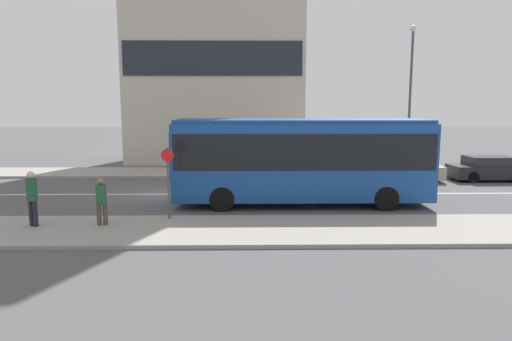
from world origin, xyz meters
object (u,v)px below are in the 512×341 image
Objects in this scene: pedestrian_near_stop at (32,195)px; parked_car_1 at (490,169)px; parked_car_0 at (397,169)px; street_lamp at (410,87)px; pedestrian_down_pavement at (101,199)px; city_bus at (301,156)px; bus_stop_sign at (168,177)px.

parked_car_1 is at bearing 51.82° from pedestrian_near_stop.
pedestrian_near_stop reaches higher than parked_car_0.
parked_car_1 is 0.51× the size of street_lamp.
pedestrian_down_pavement is (2.21, 0.11, -0.16)m from pedestrian_near_stop.
parked_car_1 is at bearing 25.08° from city_bus.
street_lamp is (13.85, 10.76, 4.02)m from pedestrian_down_pavement.
parked_car_1 is 2.68× the size of pedestrian_down_pavement.
pedestrian_down_pavement is at bearing -158.92° from bus_stop_sign.
street_lamp reaches higher than bus_stop_sign.
pedestrian_near_stop is 2.22m from pedestrian_down_pavement.
pedestrian_near_stop is 0.22× the size of street_lamp.
city_bus is 1.25× the size of street_lamp.
parked_car_1 is at bearing 0.93° from parked_car_0.
pedestrian_near_stop is (-14.99, -9.36, 0.52)m from parked_car_0.
pedestrian_down_pavement is at bearing 29.49° from pedestrian_near_stop.
pedestrian_near_stop reaches higher than parked_car_1.
city_bus is 5.63× the size of pedestrian_near_stop.
street_lamp is at bearing 43.51° from city_bus.
parked_car_1 is 20.15m from pedestrian_down_pavement.
parked_car_1 is (10.86, 5.74, -1.38)m from city_bus.
city_bus is 12.36m from parked_car_1.
pedestrian_near_stop is at bearing -145.90° from street_lamp.
parked_car_0 is 4.75m from street_lamp.
parked_car_0 is 15.78m from pedestrian_down_pavement.
pedestrian_down_pavement is (-6.99, -3.60, -0.99)m from city_bus.
city_bus is 9.96m from pedestrian_near_stop.
parked_car_0 is 1.83× the size of bus_stop_sign.
pedestrian_near_stop is at bearing -154.80° from parked_car_1.
pedestrian_near_stop is at bearing -167.99° from bus_stop_sign.
pedestrian_down_pavement is at bearing -142.15° from street_lamp.
street_lamp is at bearing 54.82° from parked_car_0.
parked_car_0 is at bearing 58.60° from pedestrian_near_stop.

